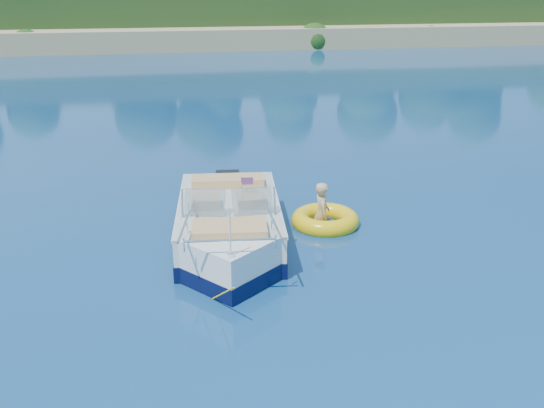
{
  "coord_description": "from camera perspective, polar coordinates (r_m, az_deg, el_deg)",
  "views": [
    {
      "loc": [
        -4.18,
        -9.87,
        5.11
      ],
      "look_at": [
        -2.17,
        1.21,
        0.85
      ],
      "focal_mm": 40.0,
      "sensor_mm": 36.0,
      "label": 1
    }
  ],
  "objects": [
    {
      "name": "shoreline",
      "position": [
        73.87,
        -7.36,
        17.36
      ],
      "size": [
        170.0,
        59.0,
        6.0
      ],
      "color": "tan",
      "rests_on": "ground"
    },
    {
      "name": "ground",
      "position": [
        11.87,
        11.48,
        -5.21
      ],
      "size": [
        160.0,
        160.0,
        0.0
      ],
      "primitive_type": "plane",
      "color": "#0B1F4F",
      "rests_on": "ground"
    },
    {
      "name": "motorboat",
      "position": [
        12.09,
        -4.03,
        -2.41
      ],
      "size": [
        2.39,
        5.68,
        1.89
      ],
      "rotation": [
        0.0,
        0.0,
        -0.1
      ],
      "color": "silver",
      "rests_on": "ground"
    },
    {
      "name": "tow_tube",
      "position": [
        13.27,
        5.03,
        -1.51
      ],
      "size": [
        1.96,
        1.96,
        0.39
      ],
      "rotation": [
        0.0,
        0.0,
        0.41
      ],
      "color": "yellow",
      "rests_on": "ground"
    },
    {
      "name": "boy",
      "position": [
        13.21,
        4.63,
        -2.1
      ],
      "size": [
        0.39,
        0.8,
        1.56
      ],
      "primitive_type": "imported",
      "rotation": [
        0.0,
        -0.17,
        1.53
      ],
      "color": "tan",
      "rests_on": "ground"
    }
  ]
}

